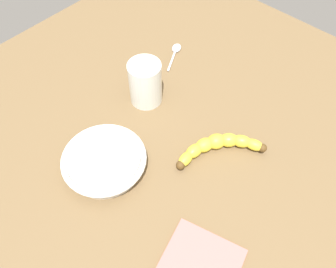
{
  "coord_description": "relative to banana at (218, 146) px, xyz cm",
  "views": [
    {
      "loc": [
        -27.92,
        32.96,
        67.71
      ],
      "look_at": [
        2.88,
        -0.86,
        5.0
      ],
      "focal_mm": 37.4,
      "sensor_mm": 36.0,
      "label": 1
    }
  ],
  "objects": [
    {
      "name": "wooden_tabletop",
      "position": [
        7.14,
        6.01,
        -3.23
      ],
      "size": [
        120.0,
        120.0,
        3.0
      ],
      "primitive_type": "cube",
      "color": "brown",
      "rests_on": "ground"
    },
    {
      "name": "banana",
      "position": [
        0.0,
        0.0,
        0.0
      ],
      "size": [
        13.06,
        17.45,
        3.47
      ],
      "rotation": [
        0.0,
        0.0,
        0.98
      ],
      "color": "yellow",
      "rests_on": "wooden_tabletop"
    },
    {
      "name": "smoothie_glass",
      "position": [
        22.24,
        -0.35,
        3.54
      ],
      "size": [
        7.78,
        7.78,
        11.02
      ],
      "color": "silver",
      "rests_on": "wooden_tabletop"
    },
    {
      "name": "ceramic_bowl",
      "position": [
        14.96,
        19.47,
        0.59
      ],
      "size": [
        17.8,
        17.8,
        3.87
      ],
      "color": "white",
      "rests_on": "wooden_tabletop"
    },
    {
      "name": "teaspoon",
      "position": [
        28.7,
        -18.6,
        -1.33
      ],
      "size": [
        6.51,
        10.58,
        0.8
      ],
      "rotation": [
        0.0,
        0.0,
        5.2
      ],
      "color": "silver",
      "rests_on": "wooden_tabletop"
    },
    {
      "name": "folded_napkin",
      "position": [
        -12.79,
        21.25,
        -1.43
      ],
      "size": [
        16.04,
        14.52,
        0.6
      ],
      "primitive_type": "cube",
      "rotation": [
        0.0,
        0.0,
        0.26
      ],
      "color": "#BC6660",
      "rests_on": "wooden_tabletop"
    }
  ]
}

